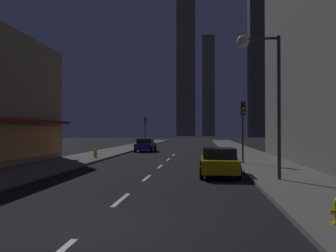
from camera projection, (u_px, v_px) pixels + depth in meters
ground_plane at (179, 151)px, 39.85m from camera, size 78.00×136.00×0.10m
sidewalk_right at (238, 150)px, 39.13m from camera, size 4.00×76.00×0.15m
sidewalk_left at (122, 149)px, 40.57m from camera, size 4.00×76.00×0.15m
lane_marking_center at (154, 172)px, 18.96m from camera, size 0.16×28.20×0.01m
skyscraper_distant_tall at (186, 62)px, 149.12m from camera, size 8.08×8.96×66.31m
skyscraper_distant_mid at (208, 86)px, 145.34m from camera, size 5.41×7.83×43.51m
skyscraper_distant_short at (256, 35)px, 120.45m from camera, size 5.03×7.25×74.28m
skyscraper_distant_slender at (269, 44)px, 127.59m from camera, size 5.65×8.17×71.63m
car_parked_near at (219, 162)px, 17.22m from camera, size 1.98×4.24×1.45m
car_parked_far at (146, 145)px, 37.20m from camera, size 1.98×4.24×1.45m
fire_hydrant_far_left at (95, 154)px, 26.90m from camera, size 0.42×0.30×0.65m
traffic_light_near_right at (243, 118)px, 22.47m from camera, size 0.32×0.48×4.20m
traffic_light_far_left at (145, 125)px, 48.01m from camera, size 0.32×0.48×4.20m
street_lamp_right at (260, 71)px, 15.08m from camera, size 1.96×0.56×6.58m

